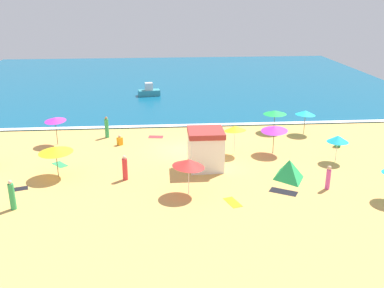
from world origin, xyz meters
TOP-DOWN VIEW (x-y plane):
  - ground_plane at (0.00, 0.00)m, footprint 60.00×60.00m
  - ocean_water at (0.00, 28.00)m, footprint 60.00×44.00m
  - wave_breaker_foam at (0.00, 6.30)m, footprint 57.00×0.70m
  - lifeguard_cabana at (1.47, -3.87)m, footprint 2.47×2.46m
  - beach_umbrella_1 at (-8.67, -4.51)m, footprint 3.18×3.18m
  - beach_umbrella_2 at (11.19, -3.41)m, footprint 2.15×2.15m
  - beach_umbrella_3 at (-10.11, 2.09)m, footprint 2.23×2.24m
  - beach_umbrella_4 at (3.99, -1.26)m, footprint 2.33×2.34m
  - beach_umbrella_5 at (8.52, 4.10)m, footprint 2.87×2.87m
  - beach_umbrella_6 at (10.99, 3.23)m, footprint 2.42×2.42m
  - beach_umbrella_7 at (7.03, -1.32)m, footprint 2.90×2.90m
  - beach_umbrella_8 at (-0.01, -7.88)m, footprint 2.06×2.02m
  - beach_tent at (6.85, -6.07)m, footprint 1.91×2.32m
  - beachgoer_0 at (-6.22, 3.59)m, footprint 0.45×0.45m
  - beachgoer_1 at (-4.08, -5.41)m, footprint 0.48×0.48m
  - beachgoer_2 at (12.66, -0.24)m, footprint 0.54×0.54m
  - beachgoer_3 at (8.84, -7.89)m, footprint 0.41×0.41m
  - beachgoer_4 at (-4.98, 1.56)m, footprint 0.52×0.52m
  - beachgoer_5 at (-10.25, -9.07)m, footprint 0.39×0.39m
  - beach_towel_0 at (-2.05, 3.36)m, footprint 1.35×0.91m
  - beach_towel_1 at (-9.01, -2.40)m, footprint 1.36×1.46m
  - beach_towel_2 at (2.52, -9.27)m, footprint 1.04×1.52m
  - beach_towel_3 at (5.95, -8.10)m, footprint 1.86×1.53m
  - beach_towel_4 at (-10.77, -6.36)m, footprint 1.24×0.93m
  - small_boat_0 at (-2.85, 18.69)m, footprint 2.70×1.60m

SIDE VIEW (x-z plane):
  - ground_plane at x=0.00m, z-range 0.00..0.00m
  - beach_towel_2 at x=2.52m, z-range 0.00..0.01m
  - beach_towel_3 at x=5.95m, z-range 0.00..0.01m
  - beach_towel_4 at x=-10.77m, z-range 0.00..0.01m
  - beach_towel_0 at x=-2.05m, z-range 0.00..0.01m
  - beach_towel_1 at x=-9.01m, z-range 0.00..0.01m
  - ocean_water at x=0.00m, z-range 0.00..0.10m
  - wave_breaker_foam at x=0.00m, z-range 0.10..0.11m
  - beachgoer_2 at x=12.66m, z-range -0.07..0.78m
  - beachgoer_4 at x=-4.98m, z-range -0.06..0.79m
  - small_boat_0 at x=-2.85m, z-range -0.17..1.39m
  - beach_tent at x=6.85m, z-range 0.00..1.34m
  - beachgoer_3 at x=8.84m, z-range -0.01..1.58m
  - beachgoer_1 at x=-4.08m, z-range -0.05..1.66m
  - beachgoer_5 at x=-10.25m, z-range -0.05..1.78m
  - beachgoer_0 at x=-6.22m, z-range -0.06..1.80m
  - lifeguard_cabana at x=1.47m, z-range 0.03..2.87m
  - beach_umbrella_5 at x=8.52m, z-range 0.79..2.76m
  - beach_umbrella_2 at x=11.19m, z-range 0.77..2.81m
  - beach_umbrella_6 at x=10.99m, z-range 0.85..3.00m
  - beach_umbrella_1 at x=-8.67m, z-range 0.86..3.04m
  - beach_umbrella_7 at x=7.03m, z-range 0.87..3.17m
  - beach_umbrella_8 at x=-0.01m, z-range 0.86..3.25m
  - beach_umbrella_4 at x=3.99m, z-range 0.91..3.27m
  - beach_umbrella_3 at x=-10.11m, z-range 0.96..3.33m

